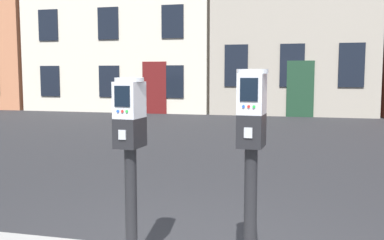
# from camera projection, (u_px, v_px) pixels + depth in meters

# --- Properties ---
(parking_meter_near_kerb) EXTENTS (0.23, 0.26, 1.45)m
(parking_meter_near_kerb) POSITION_uv_depth(u_px,v_px,m) (130.00, 139.00, 3.26)
(parking_meter_near_kerb) COLOR black
(parking_meter_near_kerb) RESTS_ON sidewalk_slab
(parking_meter_twin_adjacent) EXTENTS (0.23, 0.26, 1.51)m
(parking_meter_twin_adjacent) POSITION_uv_depth(u_px,v_px,m) (251.00, 138.00, 3.04)
(parking_meter_twin_adjacent) COLOR black
(parking_meter_twin_adjacent) RESTS_ON sidewalk_slab
(townhouse_brick_corner) EXTENTS (8.23, 5.66, 9.45)m
(townhouse_brick_corner) POSITION_uv_depth(u_px,v_px,m) (133.00, 7.00, 20.56)
(townhouse_brick_corner) COLOR beige
(townhouse_brick_corner) RESTS_ON ground_plane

